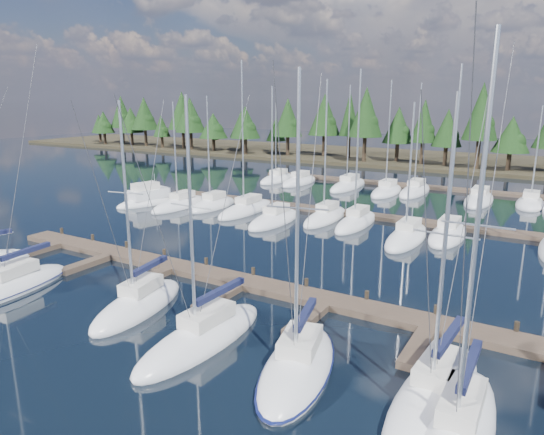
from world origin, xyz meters
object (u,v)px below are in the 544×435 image
Objects in this scene: front_sailboat_1 at (9,287)px; front_sailboat_3 at (202,337)px; front_sailboat_2 at (139,304)px; motor_yacht_left at (149,200)px; front_sailboat_5 at (435,395)px; front_sailboat_6 at (457,434)px; front_sailboat_4 at (298,367)px; main_dock at (240,285)px.

front_sailboat_1 reaches higher than front_sailboat_3.
front_sailboat_2 is 1.45× the size of motor_yacht_left.
front_sailboat_5 reaches higher than motor_yacht_left.
front_sailboat_3 is 12.45m from front_sailboat_6.
front_sailboat_1 is at bearing -175.73° from front_sailboat_5.
front_sailboat_5 is at bearing 9.30° from front_sailboat_4.
front_sailboat_1 is 1.10× the size of front_sailboat_6.
front_sailboat_1 is at bearing -147.36° from main_dock.
front_sailboat_5 is (13.63, -5.96, 0.08)m from main_dock.
front_sailboat_5 is 1.49× the size of motor_yacht_left.
front_sailboat_4 is at bearing 0.10° from front_sailboat_3.
front_sailboat_1 is 1.25× the size of front_sailboat_5.
front_sailboat_3 is at bearing 175.11° from front_sailboat_6.
front_sailboat_2 reaches higher than motor_yacht_left.
front_sailboat_2 is at bearing 178.98° from front_sailboat_5.
main_dock is at bearing 60.10° from front_sailboat_2.
front_sailboat_6 reaches higher than front_sailboat_2.
front_sailboat_6 is at bearing -7.28° from front_sailboat_2.
motor_yacht_left is at bearing 148.09° from front_sailboat_6.
front_sailboat_6 is (7.00, -1.07, 0.02)m from front_sailboat_4.
front_sailboat_6 is (18.12, -2.32, 0.01)m from front_sailboat_2.
front_sailboat_4 is 7.08m from front_sailboat_6.
front_sailboat_6 reaches higher than main_dock.
front_sailboat_1 reaches higher than main_dock.
main_dock is at bearing -34.09° from motor_yacht_left.
front_sailboat_2 is at bearing -46.71° from motor_yacht_left.
main_dock is at bearing 156.39° from front_sailboat_5.
front_sailboat_4 reaches higher than front_sailboat_3.
front_sailboat_3 is at bearing -12.37° from front_sailboat_2.
front_sailboat_4 is at bearing 171.29° from front_sailboat_6.
front_sailboat_2 is 0.98× the size of front_sailboat_3.
front_sailboat_3 is (2.46, -6.91, 0.08)m from main_dock.
front_sailboat_6 is at bearing -4.89° from front_sailboat_3.
front_sailboat_4 is at bearing -41.26° from main_dock.
front_sailboat_5 reaches higher than front_sailboat_3.
front_sailboat_3 reaches higher than main_dock.
main_dock is 16.87m from front_sailboat_6.
front_sailboat_5 is at bearing 121.53° from front_sailboat_6.
front_sailboat_6 is at bearing -31.91° from motor_yacht_left.
motor_yacht_left is at bearing 138.73° from front_sailboat_3.
front_sailboat_3 is 0.93× the size of front_sailboat_4.
front_sailboat_3 is at bearing -179.90° from front_sailboat_4.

